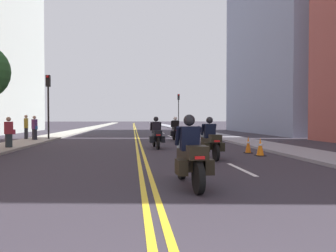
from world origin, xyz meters
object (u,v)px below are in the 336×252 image
motorcycle_0 (190,158)px  motorcycle_1 (210,142)px  traffic_light_far (179,105)px  pedestrian_2 (35,128)px  motorcycle_3 (175,131)px  traffic_light_near (48,95)px  motorcycle_2 (156,135)px  traffic_cone_2 (248,145)px  pedestrian_1 (26,127)px  pedestrian_0 (9,133)px  traffic_cone_0 (260,147)px

motorcycle_0 → motorcycle_1: bearing=67.5°
traffic_light_far → pedestrian_2: size_ratio=2.93×
motorcycle_3 → traffic_light_near: bearing=173.0°
motorcycle_2 → motorcycle_3: (1.75, 5.48, 0.00)m
motorcycle_1 → traffic_cone_2: 2.76m
motorcycle_1 → pedestrian_1: size_ratio=1.26×
pedestrian_1 → pedestrian_2: size_ratio=1.04×
motorcycle_2 → pedestrian_2: size_ratio=1.30×
motorcycle_0 → motorcycle_1: motorcycle_0 is taller
motorcycle_2 → pedestrian_1: bearing=139.1°
motorcycle_1 → pedestrian_0: size_ratio=1.40×
motorcycle_2 → traffic_cone_2: motorcycle_2 is taller
traffic_light_far → pedestrian_1: bearing=-123.0°
traffic_cone_2 → pedestrian_0: (-11.10, 2.79, 0.46)m
traffic_light_near → motorcycle_0: bearing=-65.7°
motorcycle_2 → traffic_cone_0: bearing=-46.4°
motorcycle_2 → traffic_cone_2: size_ratio=2.97×
pedestrian_2 → pedestrian_0: bearing=-43.1°
motorcycle_3 → traffic_light_far: bearing=80.8°
motorcycle_1 → traffic_light_near: traffic_light_near is taller
pedestrian_0 → motorcycle_0: bearing=-87.3°
traffic_cone_0 → traffic_light_far: (1.33, 31.82, 3.10)m
motorcycle_3 → pedestrian_2: bearing=178.9°
motorcycle_0 → traffic_light_near: size_ratio=0.50×
pedestrian_0 → pedestrian_2: 5.58m
motorcycle_0 → pedestrian_2: bearing=114.4°
traffic_cone_0 → traffic_light_near: 15.34m
traffic_light_near → motorcycle_2: bearing=-42.9°
traffic_light_far → pedestrian_2: bearing=-120.1°
motorcycle_3 → pedestrian_1: 10.39m
motorcycle_3 → traffic_light_near: size_ratio=0.49×
motorcycle_2 → traffic_cone_0: (3.98, -3.77, -0.29)m
traffic_cone_2 → pedestrian_1: (-12.43, 9.40, 0.55)m
traffic_cone_0 → pedestrian_1: 16.33m
traffic_cone_0 → pedestrian_2: size_ratio=0.43×
traffic_cone_2 → pedestrian_0: 11.46m
traffic_cone_2 → pedestrian_1: pedestrian_1 is taller
traffic_cone_2 → motorcycle_2: bearing=144.7°
motorcycle_3 → traffic_light_far: (3.55, 22.57, 2.81)m
traffic_cone_2 → pedestrian_2: bearing=144.1°
traffic_light_near → pedestrian_0: traffic_light_near is taller
motorcycle_1 → traffic_light_near: size_ratio=0.49×
pedestrian_2 → motorcycle_0: bearing=-20.1°
motorcycle_1 → pedestrian_2: (-9.41, 10.07, 0.23)m
traffic_cone_0 → pedestrian_2: bearing=141.2°
motorcycle_2 → traffic_cone_0: motorcycle_2 is taller
pedestrian_0 → pedestrian_2: bearing=59.1°
motorcycle_0 → traffic_cone_2: bearing=56.2°
motorcycle_3 → pedestrian_0: 10.50m
traffic_cone_2 → traffic_light_far: 30.97m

